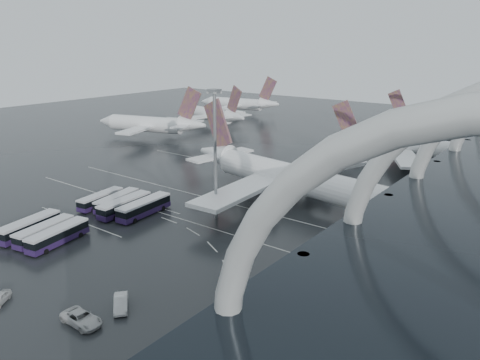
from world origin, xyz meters
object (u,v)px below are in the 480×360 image
Objects in this scene: jet_remote_mid at (213,115)px; gse_cart_belly_d at (417,224)px; gse_cart_belly_a at (351,221)px; bus_row_near_c at (124,205)px; bus_row_far_c at (58,235)px; bus_row_near_d at (144,207)px; gse_cart_belly_b at (366,202)px; bus_row_near_a at (101,199)px; jet_remote_west at (153,125)px; gse_cart_belly_c at (285,199)px; airliner_gate_b at (410,148)px; van_curve_c at (121,303)px; airliner_main at (286,177)px; van_curve_a at (81,318)px; bus_row_far_b at (44,231)px; floodlight_mast at (215,139)px; bus_row_near_b at (117,201)px; jet_remote_far at (240,104)px; bus_row_far_a at (29,227)px; airliner_gate_c at (443,123)px.

jet_remote_mid is 18.59× the size of gse_cart_belly_d.
gse_cart_belly_a is at bearing 156.76° from jet_remote_mid.
bus_row_near_c is 18.45m from bus_row_far_c.
bus_row_near_d is 50.81m from gse_cart_belly_b.
jet_remote_west is at bearing 30.07° from bus_row_near_a.
jet_remote_mid is 105.26m from gse_cart_belly_c.
jet_remote_west reaches higher than gse_cart_belly_b.
airliner_gate_b reaches higher than gse_cart_belly_d.
gse_cart_belly_b is (47.90, 38.39, -1.13)m from bus_row_near_a.
bus_row_near_a is at bearing 93.48° from bus_row_near_d.
bus_row_near_d is 37.17m from van_curve_c.
bus_row_near_c is at bearing -119.01° from airliner_main.
bus_row_far_b is at bearing 66.27° from van_curve_a.
van_curve_c is at bearing -83.55° from gse_cart_belly_c.
floodlight_mast reaches higher than van_curve_c.
airliner_gate_b reaches higher than bus_row_near_b.
bus_row_far_b is 0.47× the size of floodlight_mast.
jet_remote_far is at bearing -58.66° from jet_remote_mid.
airliner_main is 61.12m from van_curve_a.
airliner_gate_b is 4.11× the size of bus_row_far_b.
gse_cart_belly_b is at bearing 32.64° from gse_cart_belly_c.
van_curve_c is at bearing 119.23° from jet_remote_west.
gse_cart_belly_b is (96.84, -22.69, -4.79)m from jet_remote_west.
van_curve_a is at bearing -120.49° from bus_row_far_a.
gse_cart_belly_b is (39.83, 38.11, -1.34)m from bus_row_near_c.
gse_cart_belly_b is 15.87m from gse_cart_belly_d.
gse_cart_belly_d is (50.85, 49.04, -1.12)m from bus_row_far_c.
jet_remote_mid is 152.94m from van_curve_a.
jet_remote_mid reaches higher than airliner_gate_b.
gse_cart_belly_a is (19.12, -5.06, -4.92)m from airliner_main.
bus_row_far_b is (55.53, -114.60, -3.18)m from jet_remote_mid.
bus_row_near_a is 8.08m from bus_row_near_c.
bus_row_far_c is 50.65m from gse_cart_belly_c.
bus_row_near_b is 51.99m from gse_cart_belly_a.
bus_row_far_a is at bearing 165.89° from bus_row_near_b.
bus_row_far_a reaches higher than van_curve_a.
bus_row_near_d is at bearing 109.34° from jet_remote_far.
airliner_gate_c reaches higher than bus_row_near_c.
floodlight_mast reaches higher than gse_cart_belly_b.
van_curve_c reaches higher than gse_cart_belly_b.
airliner_gate_b reaches higher than bus_row_near_c.
gse_cart_belly_d is at bearing 148.84° from jet_remote_west.
bus_row_far_b is 3.83m from bus_row_far_c.
airliner_main is 5.05× the size of bus_row_near_b.
jet_remote_mid is at bearing 75.87° from van_curve_c.
bus_row_near_d is 32.75m from gse_cart_belly_c.
van_curve_c is at bearing -103.88° from gse_cart_belly_a.
gse_cart_belly_c is at bearing 169.66° from gse_cart_belly_a.
gse_cart_belly_b is (-2.49, 13.52, -0.07)m from gse_cart_belly_a.
jet_remote_mid is 107.69m from bus_row_near_a.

